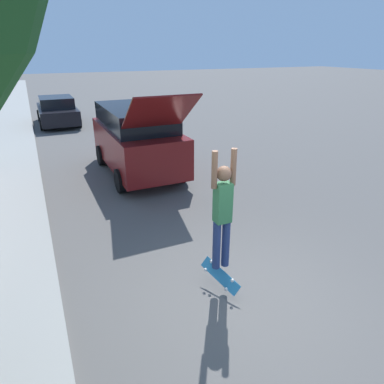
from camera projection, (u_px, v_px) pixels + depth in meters
The scene contains 6 objects.
ground_plane at pixel (243, 298), 5.58m from camera, with size 120.00×120.00×0.00m, color #54514F.
sidewalk at pixel (8, 198), 9.18m from camera, with size 1.80×80.00×0.10m.
suv_parked at pixel (137, 138), 10.81m from camera, with size 2.08×5.14×2.79m.
car_down_street at pixel (57, 111), 18.14m from camera, with size 1.98×4.13×1.45m.
skateboarder at pixel (222, 210), 5.29m from camera, with size 0.41×0.23×2.00m.
skateboard at pixel (220, 275), 5.67m from camera, with size 0.36×0.76×0.35m.
Camera 1 is at (-2.65, -3.71, 3.76)m, focal length 32.00 mm.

